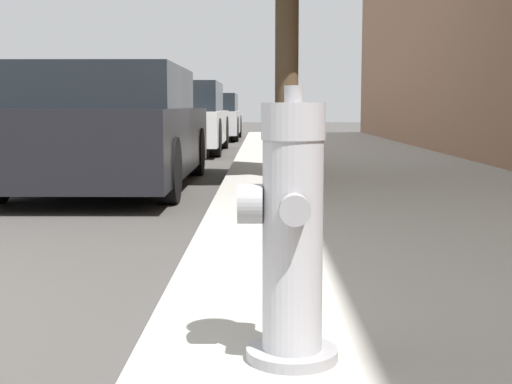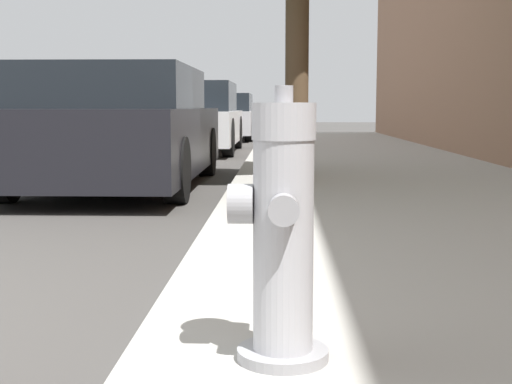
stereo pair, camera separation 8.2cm
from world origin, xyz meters
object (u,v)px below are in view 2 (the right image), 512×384
(parked_car_mid, at_px, (195,119))
(parked_car_near, at_px, (121,129))
(fire_hydrant, at_px, (282,236))
(parked_car_far, at_px, (223,117))

(parked_car_mid, bearing_deg, parked_car_near, -91.00)
(fire_hydrant, xyz_separation_m, parked_car_mid, (-1.70, 12.10, 0.16))
(fire_hydrant, bearing_deg, parked_car_mid, 97.99)
(fire_hydrant, xyz_separation_m, parked_car_near, (-1.81, 5.86, 0.15))
(parked_car_mid, relative_size, parked_car_far, 1.03)
(parked_car_near, relative_size, parked_car_mid, 1.04)
(fire_hydrant, distance_m, parked_car_near, 6.14)
(fire_hydrant, distance_m, parked_car_far, 17.88)
(fire_hydrant, height_order, parked_car_far, parked_car_far)
(parked_car_far, bearing_deg, parked_car_mid, -91.01)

